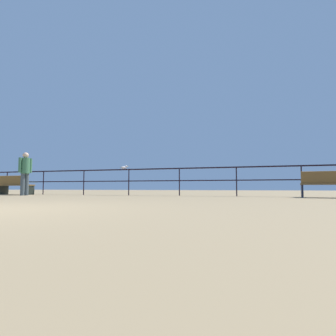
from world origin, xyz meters
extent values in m
cube|color=black|center=(0.00, 7.53, 1.08)|extent=(19.71, 0.05, 0.05)
cube|color=black|center=(0.00, 7.53, 0.59)|extent=(19.71, 0.04, 0.04)
cylinder|color=black|center=(-7.67, 7.53, 0.54)|extent=(0.04, 0.04, 1.08)
cylinder|color=black|center=(-5.48, 7.53, 0.54)|extent=(0.04, 0.04, 1.08)
cylinder|color=black|center=(-3.29, 7.53, 0.54)|extent=(0.04, 0.04, 1.08)
cylinder|color=black|center=(-1.10, 7.53, 0.54)|extent=(0.04, 0.04, 1.08)
cylinder|color=black|center=(1.10, 7.53, 0.54)|extent=(0.04, 0.04, 1.08)
cylinder|color=black|center=(3.29, 7.53, 0.54)|extent=(0.04, 0.04, 1.08)
cylinder|color=black|center=(5.48, 7.53, 0.54)|extent=(0.04, 0.04, 1.08)
cube|color=brown|center=(-6.34, 6.87, 0.43)|extent=(1.61, 0.54, 0.05)
cube|color=brown|center=(-6.34, 6.63, 0.64)|extent=(1.60, 0.15, 0.42)
cube|color=black|center=(-5.58, 6.86, 0.21)|extent=(0.05, 0.47, 0.43)
cube|color=black|center=(-5.58, 7.06, 0.57)|extent=(0.04, 0.36, 0.04)
cube|color=black|center=(-7.10, 6.88, 0.21)|extent=(0.05, 0.47, 0.43)
cube|color=black|center=(-7.10, 7.09, 0.57)|extent=(0.04, 0.36, 0.04)
cube|color=brown|center=(6.14, 6.87, 0.43)|extent=(1.63, 0.56, 0.05)
cube|color=brown|center=(6.13, 6.67, 0.63)|extent=(1.61, 0.24, 0.40)
cube|color=black|center=(5.38, 6.92, 0.22)|extent=(0.07, 0.39, 0.43)
cube|color=black|center=(5.40, 7.09, 0.57)|extent=(0.06, 0.31, 0.04)
cylinder|color=#434F53|center=(-5.07, 5.94, 0.45)|extent=(0.16, 0.16, 0.89)
cylinder|color=#434F53|center=(-5.03, 6.11, 0.45)|extent=(0.16, 0.16, 0.89)
cylinder|color=#3B6E49|center=(-5.05, 6.03, 1.21)|extent=(0.34, 0.34, 0.64)
cylinder|color=#3B6E49|center=(-5.10, 5.81, 1.23)|extent=(0.11, 0.11, 0.61)
cylinder|color=#3B6E49|center=(-5.00, 6.25, 1.23)|extent=(0.11, 0.11, 0.61)
sphere|color=#D9AD8E|center=(-5.05, 6.03, 1.65)|extent=(0.23, 0.23, 0.23)
ellipsoid|color=silver|center=(-1.34, 7.53, 1.16)|extent=(0.26, 0.25, 0.12)
ellipsoid|color=gray|center=(-1.34, 7.53, 1.18)|extent=(0.22, 0.21, 0.04)
sphere|color=silver|center=(-1.27, 7.60, 1.22)|extent=(0.10, 0.10, 0.10)
cone|color=yellow|center=(-1.21, 7.64, 1.22)|extent=(0.06, 0.06, 0.04)
cube|color=gray|center=(-1.43, 7.45, 1.17)|extent=(0.10, 0.09, 0.02)
camera|label=1|loc=(3.82, -2.74, 0.32)|focal=28.77mm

